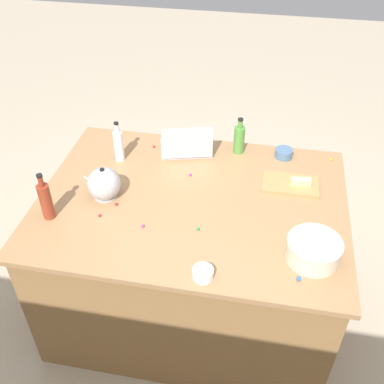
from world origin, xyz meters
name	(u,v)px	position (x,y,z in m)	size (l,w,h in m)	color
ground_plane	(192,303)	(0.00, 0.00, 0.00)	(12.00, 12.00, 0.00)	#B7A88E
island_counter	(192,256)	(0.00, 0.00, 0.45)	(1.65, 1.22, 0.90)	olive
laptop	(186,146)	(0.12, -0.43, 0.95)	(0.36, 0.30, 0.22)	#B7B7BC
mixing_bowl_large	(314,250)	(-0.63, 0.32, 0.96)	(0.26, 0.26, 0.11)	beige
bottle_olive	(239,139)	(-0.20, -0.50, 0.99)	(0.07, 0.07, 0.23)	#4C8C38
bottle_soy	(46,200)	(0.69, 0.27, 1.01)	(0.06, 0.06, 0.27)	maroon
bottle_vinegar	(119,145)	(0.49, -0.29, 1.00)	(0.06, 0.06, 0.26)	white
kettle	(104,184)	(0.47, 0.06, 0.98)	(0.21, 0.18, 0.20)	#ADADB2
cutting_board	(290,184)	(-0.52, -0.22, 0.91)	(0.31, 0.19, 0.02)	#AD7F4C
butter_stick_left	(301,181)	(-0.57, -0.22, 0.94)	(0.11, 0.04, 0.04)	#F4E58C
ramekin_small	(203,273)	(-0.15, 0.52, 0.92)	(0.10, 0.10, 0.05)	white
ramekin_medium	(284,153)	(-0.47, -0.50, 0.93)	(0.11, 0.11, 0.05)	slate
candy_0	(331,159)	(-0.75, -0.51, 0.91)	(0.02, 0.02, 0.02)	yellow
candy_1	(154,147)	(0.33, -0.45, 0.91)	(0.02, 0.02, 0.02)	red
candy_2	(100,215)	(0.44, 0.23, 0.91)	(0.01, 0.01, 0.01)	red
candy_3	(143,226)	(0.20, 0.26, 0.91)	(0.02, 0.02, 0.02)	#CC3399
candy_4	(198,229)	(-0.07, 0.23, 0.91)	(0.02, 0.02, 0.02)	green
candy_6	(116,204)	(0.38, 0.12, 0.91)	(0.02, 0.02, 0.02)	red
candy_7	(299,279)	(-0.57, 0.46, 0.91)	(0.02, 0.02, 0.02)	blue
candy_8	(190,175)	(0.05, -0.20, 0.91)	(0.02, 0.02, 0.02)	#CC3399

